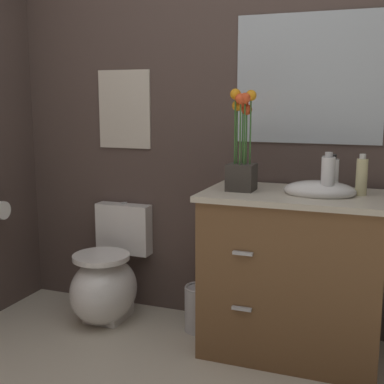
{
  "coord_description": "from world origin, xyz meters",
  "views": [
    {
      "loc": [
        0.75,
        -1.38,
        1.35
      ],
      "look_at": [
        -0.23,
        1.21,
        0.85
      ],
      "focal_mm": 48.88,
      "sensor_mm": 36.0,
      "label": 1
    }
  ],
  "objects_px": {
    "trash_bin": "(200,308)",
    "wall_poster": "(124,109)",
    "hand_wash_bottle": "(362,176)",
    "flower_vase": "(242,153)",
    "lotion_bottle": "(332,175)",
    "soap_bottle": "(328,176)",
    "wall_mirror": "(309,79)",
    "toilet": "(108,281)",
    "vanity_cabinet": "(293,272)"
  },
  "relations": [
    {
      "from": "toilet",
      "to": "trash_bin",
      "type": "xyz_separation_m",
      "value": [
        0.59,
        0.04,
        -0.11
      ]
    },
    {
      "from": "vanity_cabinet",
      "to": "wall_mirror",
      "type": "distance_m",
      "value": 1.05
    },
    {
      "from": "soap_bottle",
      "to": "trash_bin",
      "type": "relative_size",
      "value": 0.81
    },
    {
      "from": "wall_poster",
      "to": "wall_mirror",
      "type": "distance_m",
      "value": 1.14
    },
    {
      "from": "vanity_cabinet",
      "to": "flower_vase",
      "type": "xyz_separation_m",
      "value": [
        -0.28,
        -0.02,
        0.62
      ]
    },
    {
      "from": "flower_vase",
      "to": "trash_bin",
      "type": "relative_size",
      "value": 1.93
    },
    {
      "from": "flower_vase",
      "to": "lotion_bottle",
      "type": "relative_size",
      "value": 2.64
    },
    {
      "from": "wall_poster",
      "to": "flower_vase",
      "type": "bearing_deg",
      "value": -20.44
    },
    {
      "from": "toilet",
      "to": "lotion_bottle",
      "type": "distance_m",
      "value": 1.49
    },
    {
      "from": "soap_bottle",
      "to": "wall_mirror",
      "type": "distance_m",
      "value": 0.61
    },
    {
      "from": "wall_poster",
      "to": "trash_bin",
      "type": "bearing_deg",
      "value": -20.8
    },
    {
      "from": "toilet",
      "to": "lotion_bottle",
      "type": "bearing_deg",
      "value": 1.59
    },
    {
      "from": "vanity_cabinet",
      "to": "trash_bin",
      "type": "relative_size",
      "value": 3.86
    },
    {
      "from": "toilet",
      "to": "soap_bottle",
      "type": "relative_size",
      "value": 3.13
    },
    {
      "from": "soap_bottle",
      "to": "wall_mirror",
      "type": "xyz_separation_m",
      "value": [
        -0.16,
        0.34,
        0.48
      ]
    },
    {
      "from": "soap_bottle",
      "to": "vanity_cabinet",
      "type": "bearing_deg",
      "value": 162.38
    },
    {
      "from": "flower_vase",
      "to": "lotion_bottle",
      "type": "xyz_separation_m",
      "value": [
        0.45,
        0.09,
        -0.1
      ]
    },
    {
      "from": "toilet",
      "to": "flower_vase",
      "type": "xyz_separation_m",
      "value": [
        0.85,
        -0.05,
        0.82
      ]
    },
    {
      "from": "toilet",
      "to": "wall_poster",
      "type": "distance_m",
      "value": 1.07
    },
    {
      "from": "wall_poster",
      "to": "wall_mirror",
      "type": "relative_size",
      "value": 0.6
    },
    {
      "from": "flower_vase",
      "to": "trash_bin",
      "type": "distance_m",
      "value": 0.97
    },
    {
      "from": "lotion_bottle",
      "to": "hand_wash_bottle",
      "type": "distance_m",
      "value": 0.14
    },
    {
      "from": "trash_bin",
      "to": "lotion_bottle",
      "type": "bearing_deg",
      "value": -0.66
    },
    {
      "from": "soap_bottle",
      "to": "trash_bin",
      "type": "height_order",
      "value": "soap_bottle"
    },
    {
      "from": "toilet",
      "to": "hand_wash_bottle",
      "type": "relative_size",
      "value": 3.34
    },
    {
      "from": "trash_bin",
      "to": "hand_wash_bottle",
      "type": "bearing_deg",
      "value": -0.86
    },
    {
      "from": "flower_vase",
      "to": "wall_mirror",
      "type": "height_order",
      "value": "wall_mirror"
    },
    {
      "from": "flower_vase",
      "to": "wall_mirror",
      "type": "distance_m",
      "value": 0.57
    },
    {
      "from": "flower_vase",
      "to": "soap_bottle",
      "type": "relative_size",
      "value": 2.38
    },
    {
      "from": "trash_bin",
      "to": "wall_mirror",
      "type": "xyz_separation_m",
      "value": [
        0.54,
        0.22,
        1.31
      ]
    },
    {
      "from": "toilet",
      "to": "hand_wash_bottle",
      "type": "xyz_separation_m",
      "value": [
        1.45,
        0.03,
        0.72
      ]
    },
    {
      "from": "trash_bin",
      "to": "wall_poster",
      "type": "bearing_deg",
      "value": 159.2
    },
    {
      "from": "wall_poster",
      "to": "wall_mirror",
      "type": "height_order",
      "value": "wall_mirror"
    },
    {
      "from": "soap_bottle",
      "to": "trash_bin",
      "type": "bearing_deg",
      "value": 170.23
    },
    {
      "from": "hand_wash_bottle",
      "to": "vanity_cabinet",
      "type": "bearing_deg",
      "value": -169.48
    },
    {
      "from": "flower_vase",
      "to": "wall_mirror",
      "type": "relative_size",
      "value": 0.66
    },
    {
      "from": "vanity_cabinet",
      "to": "lotion_bottle",
      "type": "height_order",
      "value": "lotion_bottle"
    },
    {
      "from": "toilet",
      "to": "lotion_bottle",
      "type": "xyz_separation_m",
      "value": [
        1.3,
        0.04,
        0.72
      ]
    },
    {
      "from": "toilet",
      "to": "trash_bin",
      "type": "relative_size",
      "value": 2.54
    },
    {
      "from": "wall_mirror",
      "to": "lotion_bottle",
      "type": "bearing_deg",
      "value": -53.48
    },
    {
      "from": "hand_wash_bottle",
      "to": "trash_bin",
      "type": "bearing_deg",
      "value": 179.14
    },
    {
      "from": "lotion_bottle",
      "to": "wall_mirror",
      "type": "xyz_separation_m",
      "value": [
        -0.17,
        0.23,
        0.49
      ]
    },
    {
      "from": "trash_bin",
      "to": "soap_bottle",
      "type": "bearing_deg",
      "value": -9.77
    },
    {
      "from": "flower_vase",
      "to": "wall_mirror",
      "type": "bearing_deg",
      "value": 48.49
    },
    {
      "from": "soap_bottle",
      "to": "wall_mirror",
      "type": "height_order",
      "value": "wall_mirror"
    },
    {
      "from": "lotion_bottle",
      "to": "trash_bin",
      "type": "bearing_deg",
      "value": 179.34
    },
    {
      "from": "flower_vase",
      "to": "lotion_bottle",
      "type": "height_order",
      "value": "flower_vase"
    },
    {
      "from": "hand_wash_bottle",
      "to": "flower_vase",
      "type": "bearing_deg",
      "value": -172.25
    },
    {
      "from": "vanity_cabinet",
      "to": "flower_vase",
      "type": "bearing_deg",
      "value": -175.35
    },
    {
      "from": "wall_mirror",
      "to": "soap_bottle",
      "type": "bearing_deg",
      "value": -64.75
    }
  ]
}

